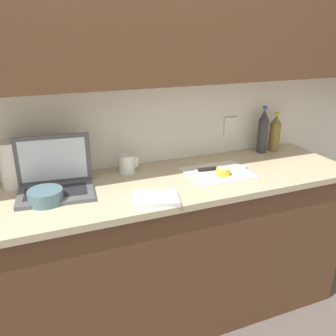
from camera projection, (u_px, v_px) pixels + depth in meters
ground_plane at (140, 320)px, 2.21m from camera, size 12.00×12.00×0.00m
wall_back at (118, 56)px, 1.86m from camera, size 5.20×0.38×2.60m
counter_unit at (134, 257)px, 2.04m from camera, size 2.56×0.62×0.91m
laptop at (55, 179)px, 1.80m from camera, size 0.40×0.30×0.28m
cutting_board at (218, 173)px, 2.04m from camera, size 0.37×0.30×0.01m
knife at (214, 169)px, 2.07m from camera, size 0.31×0.06×0.02m
lemon_half_cut at (223, 171)px, 2.00m from camera, size 0.08×0.08×0.04m
bottle_green_soda at (263, 131)px, 2.36m from camera, size 0.07×0.07×0.31m
bottle_oil_tall at (275, 133)px, 2.40m from camera, size 0.07×0.07×0.26m
measuring_cup at (127, 164)px, 2.04m from camera, size 0.11×0.09×0.11m
bowl_white at (46, 196)px, 1.68m from camera, size 0.16×0.16×0.07m
paper_towel_roll at (11, 165)px, 1.83m from camera, size 0.11×0.11×0.24m
dish_towel at (156, 199)px, 1.71m from camera, size 0.25×0.21×0.02m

